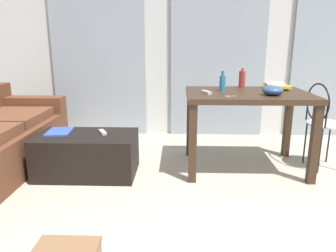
{
  "coord_description": "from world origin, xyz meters",
  "views": [
    {
      "loc": [
        -0.51,
        -1.2,
        1.24
      ],
      "look_at": [
        -0.61,
        1.87,
        0.42
      ],
      "focal_mm": 34.15,
      "sensor_mm": 36.0,
      "label": 1
    }
  ],
  "objects_px": {
    "wire_chair": "(323,116)",
    "tv_remote_on_table": "(206,92)",
    "book_stack": "(276,86)",
    "tv_remote_primary": "(103,132)",
    "scissors": "(232,96)",
    "bottle_near": "(222,83)",
    "coffee_table": "(87,154)",
    "magazine": "(60,132)",
    "bowl": "(273,90)",
    "bottle_far": "(242,79)",
    "craft_table": "(247,104)"
  },
  "relations": [
    {
      "from": "wire_chair",
      "to": "tv_remote_on_table",
      "type": "distance_m",
      "value": 1.18
    },
    {
      "from": "book_stack",
      "to": "tv_remote_primary",
      "type": "height_order",
      "value": "book_stack"
    },
    {
      "from": "tv_remote_on_table",
      "to": "tv_remote_primary",
      "type": "distance_m",
      "value": 1.05
    },
    {
      "from": "scissors",
      "to": "bottle_near",
      "type": "bearing_deg",
      "value": 97.68
    },
    {
      "from": "coffee_table",
      "to": "tv_remote_on_table",
      "type": "relative_size",
      "value": 6.1
    },
    {
      "from": "bottle_near",
      "to": "magazine",
      "type": "distance_m",
      "value": 1.64
    },
    {
      "from": "bowl",
      "to": "bottle_near",
      "type": "bearing_deg",
      "value": 149.81
    },
    {
      "from": "bottle_far",
      "to": "book_stack",
      "type": "relative_size",
      "value": 0.73
    },
    {
      "from": "coffee_table",
      "to": "tv_remote_primary",
      "type": "distance_m",
      "value": 0.26
    },
    {
      "from": "coffee_table",
      "to": "craft_table",
      "type": "height_order",
      "value": "craft_table"
    },
    {
      "from": "craft_table",
      "to": "bottle_far",
      "type": "xyz_separation_m",
      "value": [
        0.0,
        0.32,
        0.2
      ]
    },
    {
      "from": "bottle_near",
      "to": "bowl",
      "type": "distance_m",
      "value": 0.49
    },
    {
      "from": "bottle_far",
      "to": "book_stack",
      "type": "xyz_separation_m",
      "value": [
        0.33,
        -0.11,
        -0.06
      ]
    },
    {
      "from": "bottle_far",
      "to": "tv_remote_on_table",
      "type": "relative_size",
      "value": 1.33
    },
    {
      "from": "bowl",
      "to": "scissors",
      "type": "height_order",
      "value": "bowl"
    },
    {
      "from": "scissors",
      "to": "wire_chair",
      "type": "bearing_deg",
      "value": 15.95
    },
    {
      "from": "craft_table",
      "to": "tv_remote_on_table",
      "type": "bearing_deg",
      "value": -167.63
    },
    {
      "from": "coffee_table",
      "to": "wire_chair",
      "type": "distance_m",
      "value": 2.31
    },
    {
      "from": "coffee_table",
      "to": "scissors",
      "type": "height_order",
      "value": "scissors"
    },
    {
      "from": "bowl",
      "to": "book_stack",
      "type": "relative_size",
      "value": 0.67
    },
    {
      "from": "tv_remote_on_table",
      "to": "magazine",
      "type": "relative_size",
      "value": 0.51
    },
    {
      "from": "magazine",
      "to": "bottle_near",
      "type": "bearing_deg",
      "value": 2.97
    },
    {
      "from": "bottle_far",
      "to": "magazine",
      "type": "height_order",
      "value": "bottle_far"
    },
    {
      "from": "bottle_far",
      "to": "tv_remote_primary",
      "type": "distance_m",
      "value": 1.53
    },
    {
      "from": "bottle_far",
      "to": "magazine",
      "type": "relative_size",
      "value": 0.68
    },
    {
      "from": "tv_remote_primary",
      "to": "bottle_far",
      "type": "bearing_deg",
      "value": -7.84
    },
    {
      "from": "coffee_table",
      "to": "bottle_near",
      "type": "distance_m",
      "value": 1.48
    },
    {
      "from": "wire_chair",
      "to": "bowl",
      "type": "height_order",
      "value": "wire_chair"
    },
    {
      "from": "coffee_table",
      "to": "wire_chair",
      "type": "xyz_separation_m",
      "value": [
        2.27,
        0.23,
        0.34
      ]
    },
    {
      "from": "tv_remote_on_table",
      "to": "scissors",
      "type": "relative_size",
      "value": 1.5
    },
    {
      "from": "book_stack",
      "to": "scissors",
      "type": "bearing_deg",
      "value": -138.21
    },
    {
      "from": "coffee_table",
      "to": "scissors",
      "type": "xyz_separation_m",
      "value": [
        1.34,
        -0.04,
        0.57
      ]
    },
    {
      "from": "bowl",
      "to": "magazine",
      "type": "relative_size",
      "value": 0.62
    },
    {
      "from": "bottle_far",
      "to": "book_stack",
      "type": "height_order",
      "value": "bottle_far"
    },
    {
      "from": "bottle_far",
      "to": "bowl",
      "type": "height_order",
      "value": "bottle_far"
    },
    {
      "from": "craft_table",
      "to": "tv_remote_on_table",
      "type": "relative_size",
      "value": 7.71
    },
    {
      "from": "wire_chair",
      "to": "bottle_far",
      "type": "distance_m",
      "value": 0.86
    },
    {
      "from": "bottle_near",
      "to": "tv_remote_primary",
      "type": "relative_size",
      "value": 1.25
    },
    {
      "from": "craft_table",
      "to": "tv_remote_primary",
      "type": "relative_size",
      "value": 7.54
    },
    {
      "from": "bottle_near",
      "to": "scissors",
      "type": "bearing_deg",
      "value": -82.32
    },
    {
      "from": "tv_remote_on_table",
      "to": "scissors",
      "type": "bearing_deg",
      "value": -59.66
    },
    {
      "from": "tv_remote_on_table",
      "to": "book_stack",
      "type": "bearing_deg",
      "value": -0.33
    },
    {
      "from": "craft_table",
      "to": "scissors",
      "type": "relative_size",
      "value": 11.6
    },
    {
      "from": "scissors",
      "to": "book_stack",
      "type": "bearing_deg",
      "value": 41.79
    },
    {
      "from": "bottle_near",
      "to": "book_stack",
      "type": "distance_m",
      "value": 0.58
    },
    {
      "from": "bottle_near",
      "to": "bottle_far",
      "type": "distance_m",
      "value": 0.34
    },
    {
      "from": "tv_remote_primary",
      "to": "tv_remote_on_table",
      "type": "bearing_deg",
      "value": -22.91
    },
    {
      "from": "craft_table",
      "to": "wire_chair",
      "type": "distance_m",
      "value": 0.75
    },
    {
      "from": "book_stack",
      "to": "craft_table",
      "type": "bearing_deg",
      "value": -146.81
    },
    {
      "from": "bottle_near",
      "to": "book_stack",
      "type": "height_order",
      "value": "bottle_near"
    }
  ]
}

